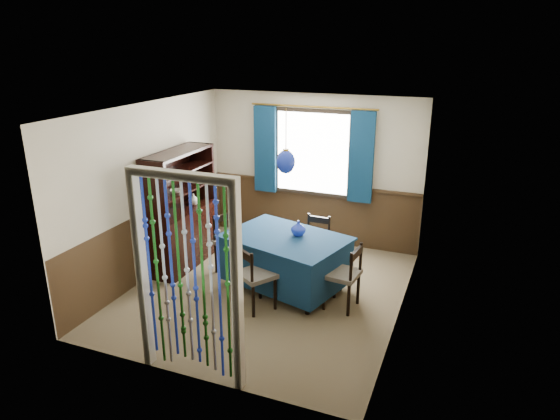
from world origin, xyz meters
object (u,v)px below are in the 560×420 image
at_px(chair_far, 315,242).
at_px(vase_table, 298,229).
at_px(chair_near, 255,276).
at_px(chair_right, 344,275).
at_px(sideboard, 182,226).
at_px(bowl_shelf, 176,191).
at_px(dining_table, 286,259).
at_px(chair_left, 231,241).
at_px(pendant_lamp, 286,162).
at_px(vase_sideboard, 193,198).

bearing_deg(chair_far, vase_table, 87.17).
bearing_deg(chair_near, vase_table, 101.31).
relative_size(chair_right, sideboard, 0.49).
relative_size(chair_right, vase_table, 4.53).
distance_m(chair_right, bowl_shelf, 2.70).
height_order(dining_table, chair_near, chair_near).
bearing_deg(sideboard, chair_left, 2.47).
xyz_separation_m(chair_near, sideboard, (-1.59, 0.84, 0.15)).
distance_m(dining_table, chair_left, 0.97).
bearing_deg(chair_right, chair_far, 42.68).
xyz_separation_m(chair_left, bowl_shelf, (-0.75, -0.23, 0.76)).
height_order(dining_table, chair_right, chair_right).
relative_size(chair_right, pendant_lamp, 1.04).
relative_size(chair_far, chair_left, 0.92).
relative_size(chair_right, vase_sideboard, 4.52).
relative_size(chair_far, sideboard, 0.46).
bearing_deg(chair_left, chair_far, 132.21).
xyz_separation_m(dining_table, chair_left, (-0.95, 0.21, 0.03)).
height_order(chair_right, pendant_lamp, pendant_lamp).
bearing_deg(vase_sideboard, chair_left, -17.44).
distance_m(chair_near, vase_sideboard, 1.96).
xyz_separation_m(dining_table, chair_right, (0.89, -0.22, 0.02)).
height_order(chair_far, chair_left, chair_left).
bearing_deg(vase_sideboard, vase_table, -10.24).
xyz_separation_m(chair_far, bowl_shelf, (-1.89, -0.75, 0.80)).
xyz_separation_m(chair_left, chair_right, (1.84, -0.43, -0.01)).
relative_size(chair_near, sideboard, 0.49).
bearing_deg(bowl_shelf, chair_far, 21.68).
bearing_deg(chair_left, vase_sideboard, -89.93).
bearing_deg(vase_sideboard, pendant_lamp, -14.64).
distance_m(chair_left, pendant_lamp, 1.65).
distance_m(chair_near, sideboard, 1.80).
bearing_deg(dining_table, chair_far, 90.54).
relative_size(dining_table, chair_left, 2.05).
xyz_separation_m(chair_left, vase_table, (1.09, -0.10, 0.39)).
relative_size(chair_left, bowl_shelf, 4.87).
bearing_deg(chair_left, dining_table, 95.13).
xyz_separation_m(chair_near, chair_far, (0.36, 1.40, -0.03)).
xyz_separation_m(chair_right, vase_table, (-0.75, 0.33, 0.40)).
relative_size(sideboard, pendant_lamp, 2.12).
xyz_separation_m(vase_table, vase_sideboard, (-1.84, 0.33, 0.12)).
bearing_deg(dining_table, pendant_lamp, -137.95).
relative_size(sideboard, bowl_shelf, 9.65).
height_order(chair_left, pendant_lamp, pendant_lamp).
height_order(chair_far, pendant_lamp, pendant_lamp).
relative_size(chair_left, vase_sideboard, 4.66).
distance_m(sideboard, vase_table, 1.91).
xyz_separation_m(chair_far, vase_table, (-0.05, -0.62, 0.43)).
relative_size(vase_table, bowl_shelf, 1.04).
relative_size(dining_table, chair_right, 2.12).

